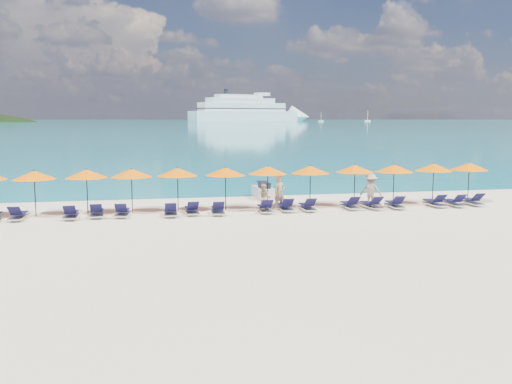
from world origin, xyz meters
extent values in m
plane|color=beige|center=(0.00, 0.00, 0.00)|extent=(1400.00, 1400.00, 0.00)
cube|color=#1FA9B2|center=(0.00, 660.00, 0.01)|extent=(1600.00, 1300.00, 0.01)
cube|color=white|center=(94.95, 536.70, 5.16)|extent=(113.77, 58.57, 10.33)
cone|color=white|center=(158.94, 560.21, 5.16)|extent=(29.17, 29.17, 22.72)
cube|color=white|center=(93.01, 535.98, 14.46)|extent=(91.37, 47.83, 8.26)
cube|color=white|center=(91.07, 535.27, 20.66)|extent=(71.46, 38.84, 5.16)
cube|color=white|center=(89.13, 534.56, 24.79)|extent=(49.06, 28.09, 3.61)
cube|color=black|center=(93.01, 535.98, 12.91)|extent=(92.51, 48.41, 0.93)
cube|color=black|center=(93.01, 535.98, 16.53)|extent=(90.23, 47.24, 0.93)
cylinder|color=black|center=(75.76, 529.64, 28.92)|extent=(4.54, 4.54, 5.68)
cube|color=white|center=(225.46, 538.92, 0.83)|extent=(6.25, 2.08, 1.67)
cylinder|color=white|center=(225.46, 538.92, 6.25)|extent=(0.38, 0.38, 10.42)
cube|color=white|center=(167.75, 516.21, 0.68)|extent=(5.11, 1.70, 1.36)
cylinder|color=white|center=(167.75, 516.21, 5.11)|extent=(0.31, 0.31, 8.52)
cube|color=silver|center=(1.68, 9.12, 0.33)|extent=(1.00, 2.67, 0.61)
cube|color=black|center=(1.68, 8.90, 0.78)|extent=(0.56, 1.11, 0.39)
cylinder|color=black|center=(1.68, 9.79, 0.94)|extent=(0.61, 0.07, 0.07)
imported|color=tan|center=(1.62, 4.84, 0.90)|extent=(0.77, 0.64, 1.79)
imported|color=tan|center=(0.65, 4.10, 0.73)|extent=(0.81, 0.64, 1.45)
imported|color=tan|center=(6.58, 4.57, 0.90)|extent=(1.28, 1.01, 1.80)
cylinder|color=black|center=(-10.52, 5.14, 1.10)|extent=(0.05, 0.05, 2.20)
cone|color=#FF6800|center=(-10.52, 5.14, 2.02)|extent=(2.10, 2.10, 0.42)
sphere|color=black|center=(-10.52, 5.14, 2.24)|extent=(0.08, 0.08, 0.08)
cylinder|color=black|center=(-8.10, 5.34, 1.10)|extent=(0.05, 0.05, 2.20)
cone|color=#FF6800|center=(-8.10, 5.34, 2.02)|extent=(2.10, 2.10, 0.42)
sphere|color=black|center=(-8.10, 5.34, 2.24)|extent=(0.08, 0.08, 0.08)
cylinder|color=black|center=(-5.92, 5.27, 1.10)|extent=(0.05, 0.05, 2.20)
cone|color=#FF6800|center=(-5.92, 5.27, 2.02)|extent=(2.10, 2.10, 0.42)
sphere|color=black|center=(-5.92, 5.27, 2.24)|extent=(0.08, 0.08, 0.08)
cylinder|color=black|center=(-3.62, 5.36, 1.10)|extent=(0.05, 0.05, 2.20)
cone|color=#FF6800|center=(-3.62, 5.36, 2.02)|extent=(2.10, 2.10, 0.42)
sphere|color=black|center=(-3.62, 5.36, 2.24)|extent=(0.08, 0.08, 0.08)
cylinder|color=black|center=(-1.18, 5.15, 1.10)|extent=(0.05, 0.05, 2.20)
cone|color=#FF6800|center=(-1.18, 5.15, 2.02)|extent=(2.10, 2.10, 0.42)
sphere|color=black|center=(-1.18, 5.15, 2.24)|extent=(0.08, 0.08, 0.08)
cylinder|color=black|center=(1.12, 5.44, 1.10)|extent=(0.05, 0.05, 2.20)
cone|color=#FF6800|center=(1.12, 5.44, 2.02)|extent=(2.10, 2.10, 0.42)
sphere|color=black|center=(1.12, 5.44, 2.24)|extent=(0.08, 0.08, 0.08)
cylinder|color=black|center=(3.42, 5.31, 1.10)|extent=(0.05, 0.05, 2.20)
cone|color=#FF6800|center=(3.42, 5.31, 2.02)|extent=(2.10, 2.10, 0.42)
sphere|color=black|center=(3.42, 5.31, 2.24)|extent=(0.08, 0.08, 0.08)
cylinder|color=black|center=(5.97, 5.41, 1.10)|extent=(0.05, 0.05, 2.20)
cone|color=#FF6800|center=(5.97, 5.41, 2.02)|extent=(2.10, 2.10, 0.42)
sphere|color=black|center=(5.97, 5.41, 2.24)|extent=(0.08, 0.08, 0.08)
cylinder|color=black|center=(8.14, 5.15, 1.10)|extent=(0.05, 0.05, 2.20)
cone|color=#FF6800|center=(8.14, 5.15, 2.02)|extent=(2.10, 2.10, 0.42)
sphere|color=black|center=(8.14, 5.15, 2.24)|extent=(0.08, 0.08, 0.08)
cylinder|color=black|center=(10.60, 5.32, 1.10)|extent=(0.05, 0.05, 2.20)
cone|color=#FF6800|center=(10.60, 5.32, 2.02)|extent=(2.10, 2.10, 0.42)
sphere|color=black|center=(10.60, 5.32, 2.24)|extent=(0.08, 0.08, 0.08)
cylinder|color=black|center=(12.83, 5.41, 1.10)|extent=(0.05, 0.05, 2.20)
cone|color=#FF6800|center=(12.83, 5.41, 2.02)|extent=(2.10, 2.10, 0.42)
sphere|color=black|center=(12.83, 5.41, 2.24)|extent=(0.08, 0.08, 0.08)
cube|color=silver|center=(-11.16, 4.23, 0.14)|extent=(0.71, 1.73, 0.06)
cube|color=black|center=(-11.14, 4.48, 0.30)|extent=(0.61, 1.13, 0.04)
cube|color=black|center=(-11.19, 3.68, 0.55)|extent=(0.58, 0.57, 0.43)
cube|color=silver|center=(-8.75, 4.04, 0.14)|extent=(0.63, 1.70, 0.06)
cube|color=black|center=(-8.75, 4.29, 0.30)|extent=(0.55, 1.10, 0.04)
cube|color=black|center=(-8.75, 3.49, 0.55)|extent=(0.55, 0.54, 0.43)
cube|color=silver|center=(-7.58, 4.28, 0.14)|extent=(0.65, 1.71, 0.06)
cube|color=black|center=(-7.58, 4.53, 0.30)|extent=(0.57, 1.11, 0.04)
cube|color=black|center=(-7.57, 3.73, 0.55)|extent=(0.56, 0.55, 0.43)
cube|color=silver|center=(-6.37, 4.18, 0.14)|extent=(0.78, 1.75, 0.06)
cube|color=black|center=(-6.35, 4.43, 0.30)|extent=(0.65, 1.15, 0.04)
cube|color=black|center=(-6.42, 3.63, 0.55)|extent=(0.60, 0.59, 0.43)
cube|color=silver|center=(-4.08, 3.90, 0.14)|extent=(0.68, 1.72, 0.06)
cube|color=black|center=(-4.07, 4.15, 0.30)|extent=(0.59, 1.12, 0.04)
cube|color=black|center=(-4.10, 3.35, 0.55)|extent=(0.57, 0.56, 0.43)
cube|color=silver|center=(-3.02, 4.15, 0.14)|extent=(0.67, 1.72, 0.06)
cube|color=black|center=(-3.03, 4.40, 0.30)|extent=(0.58, 1.12, 0.04)
cube|color=black|center=(-3.00, 3.60, 0.55)|extent=(0.57, 0.55, 0.43)
cube|color=silver|center=(-1.76, 3.91, 0.14)|extent=(0.72, 1.73, 0.06)
cube|color=black|center=(-1.74, 4.16, 0.30)|extent=(0.61, 1.13, 0.04)
cube|color=black|center=(-1.79, 3.36, 0.55)|extent=(0.58, 0.57, 0.43)
cube|color=silver|center=(0.66, 4.01, 0.14)|extent=(0.65, 1.71, 0.06)
cube|color=black|center=(0.67, 4.26, 0.30)|extent=(0.57, 1.11, 0.04)
cube|color=black|center=(0.65, 3.46, 0.55)|extent=(0.56, 0.55, 0.43)
cube|color=silver|center=(1.79, 4.23, 0.14)|extent=(0.68, 1.72, 0.06)
cube|color=black|center=(1.80, 4.48, 0.30)|extent=(0.59, 1.12, 0.04)
cube|color=black|center=(1.77, 3.68, 0.55)|extent=(0.57, 0.56, 0.43)
cube|color=silver|center=(2.91, 4.08, 0.14)|extent=(0.62, 1.70, 0.06)
cube|color=black|center=(2.91, 4.33, 0.30)|extent=(0.55, 1.10, 0.04)
cube|color=black|center=(2.91, 3.53, 0.55)|extent=(0.55, 0.54, 0.43)
cube|color=silver|center=(5.28, 4.22, 0.14)|extent=(0.62, 1.70, 0.06)
cube|color=black|center=(5.28, 4.47, 0.30)|extent=(0.55, 1.10, 0.04)
cube|color=black|center=(5.28, 3.67, 0.55)|extent=(0.55, 0.54, 0.43)
cube|color=silver|center=(6.41, 4.01, 0.14)|extent=(0.76, 1.75, 0.06)
cube|color=black|center=(6.39, 4.26, 0.30)|extent=(0.64, 1.14, 0.04)
cube|color=black|center=(6.45, 3.46, 0.55)|extent=(0.59, 0.58, 0.43)
cube|color=silver|center=(7.69, 3.95, 0.14)|extent=(0.76, 1.74, 0.06)
cube|color=black|center=(7.71, 4.20, 0.30)|extent=(0.64, 1.14, 0.04)
cube|color=black|center=(7.64, 3.40, 0.55)|extent=(0.59, 0.58, 0.43)
cube|color=silver|center=(10.05, 4.07, 0.14)|extent=(0.63, 1.70, 0.06)
cube|color=black|center=(10.04, 4.32, 0.30)|extent=(0.56, 1.10, 0.04)
cube|color=black|center=(10.05, 3.52, 0.55)|extent=(0.55, 0.54, 0.43)
cube|color=silver|center=(11.11, 3.94, 0.14)|extent=(0.63, 1.70, 0.06)
cube|color=black|center=(11.11, 4.19, 0.30)|extent=(0.56, 1.10, 0.04)
cube|color=black|center=(11.11, 3.39, 0.55)|extent=(0.55, 0.54, 0.43)
cube|color=silver|center=(12.33, 4.14, 0.14)|extent=(0.65, 1.71, 0.06)
cube|color=black|center=(12.34, 4.39, 0.30)|extent=(0.57, 1.11, 0.04)
cube|color=black|center=(12.32, 3.59, 0.55)|extent=(0.56, 0.55, 0.43)
camera|label=1|loc=(-5.36, -23.82, 4.81)|focal=40.00mm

